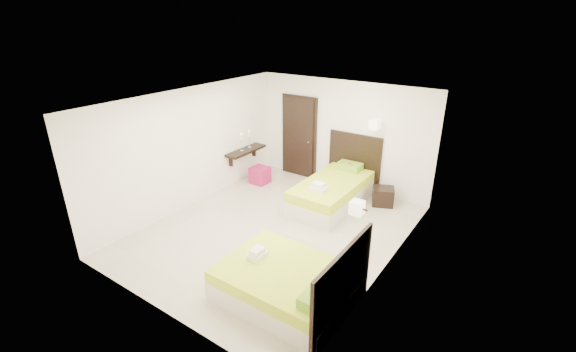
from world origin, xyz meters
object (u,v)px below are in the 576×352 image
Objects in this scene: bed_single at (334,190)px; nightstand at (383,196)px; bed_double at (290,283)px; ottoman at (260,175)px.

bed_single reaches higher than nightstand.
bed_double reaches higher than nightstand.
bed_double is 4.41m from ottoman.
ottoman is at bearing 167.49° from nightstand.
bed_single reaches higher than ottoman.
bed_single is at bearing 1.01° from ottoman.
bed_double is (0.98, -3.20, -0.04)m from bed_single.
ottoman reaches higher than nightstand.
bed_single is 3.35m from bed_double.
bed_single is 1.15× the size of bed_double.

